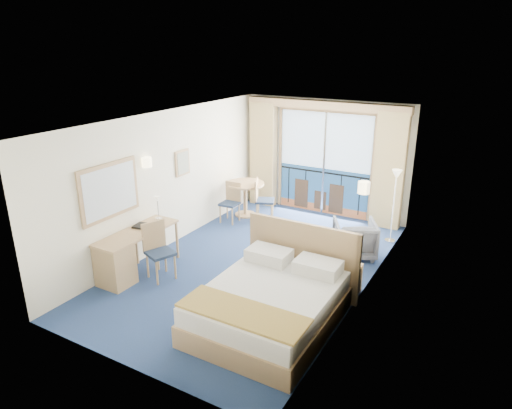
# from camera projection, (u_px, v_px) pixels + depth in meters

# --- Properties ---
(floor) EXTENTS (6.50, 6.50, 0.00)m
(floor) POSITION_uv_depth(u_px,v_px,m) (256.00, 265.00, 8.45)
(floor) COLOR navy
(floor) RESTS_ON ground
(room_walls) EXTENTS (4.04, 6.54, 2.72)m
(room_walls) POSITION_uv_depth(u_px,v_px,m) (256.00, 173.00, 7.86)
(room_walls) COLOR white
(room_walls) RESTS_ON ground
(balcony_door) EXTENTS (2.36, 0.03, 2.52)m
(balcony_door) POSITION_uv_depth(u_px,v_px,m) (324.00, 167.00, 10.71)
(balcony_door) COLOR navy
(balcony_door) RESTS_ON room_walls
(curtain_left) EXTENTS (0.65, 0.22, 2.55)m
(curtain_left) POSITION_uv_depth(u_px,v_px,m) (263.00, 155.00, 11.26)
(curtain_left) COLOR tan
(curtain_left) RESTS_ON room_walls
(curtain_right) EXTENTS (0.65, 0.22, 2.55)m
(curtain_right) POSITION_uv_depth(u_px,v_px,m) (389.00, 171.00, 9.81)
(curtain_right) COLOR tan
(curtain_right) RESTS_ON room_walls
(pelmet) EXTENTS (3.80, 0.25, 0.18)m
(pelmet) POSITION_uv_depth(u_px,v_px,m) (325.00, 105.00, 10.12)
(pelmet) COLOR tan
(pelmet) RESTS_ON room_walls
(mirror) EXTENTS (0.05, 1.25, 0.95)m
(mirror) POSITION_uv_depth(u_px,v_px,m) (110.00, 191.00, 7.63)
(mirror) COLOR tan
(mirror) RESTS_ON room_walls
(wall_print) EXTENTS (0.04, 0.42, 0.52)m
(wall_print) POSITION_uv_depth(u_px,v_px,m) (183.00, 163.00, 9.21)
(wall_print) COLOR tan
(wall_print) RESTS_ON room_walls
(sconce_left) EXTENTS (0.18, 0.18, 0.18)m
(sconce_left) POSITION_uv_depth(u_px,v_px,m) (147.00, 162.00, 8.25)
(sconce_left) COLOR #FFEDB2
(sconce_left) RESTS_ON room_walls
(sconce_right) EXTENTS (0.18, 0.18, 0.18)m
(sconce_right) POSITION_uv_depth(u_px,v_px,m) (364.00, 188.00, 6.80)
(sconce_right) COLOR #FFEDB2
(sconce_right) RESTS_ON room_walls
(bed) EXTENTS (1.92, 2.28, 1.21)m
(bed) POSITION_uv_depth(u_px,v_px,m) (272.00, 302.00, 6.61)
(bed) COLOR tan
(bed) RESTS_ON ground
(nightstand) EXTENTS (0.38, 0.37, 0.50)m
(nightstand) POSITION_uv_depth(u_px,v_px,m) (347.00, 279.00, 7.43)
(nightstand) COLOR tan
(nightstand) RESTS_ON ground
(phone) EXTENTS (0.19, 0.17, 0.07)m
(phone) POSITION_uv_depth(u_px,v_px,m) (348.00, 264.00, 7.30)
(phone) COLOR silver
(phone) RESTS_ON nightstand
(armchair) EXTENTS (1.04, 1.05, 0.71)m
(armchair) POSITION_uv_depth(u_px,v_px,m) (355.00, 238.00, 8.72)
(armchair) COLOR #464C56
(armchair) RESTS_ON ground
(floor_lamp) EXTENTS (0.21, 0.21, 1.53)m
(floor_lamp) POSITION_uv_depth(u_px,v_px,m) (395.00, 188.00, 9.08)
(floor_lamp) COLOR silver
(floor_lamp) RESTS_ON ground
(desk) EXTENTS (0.56, 1.63, 0.76)m
(desk) POSITION_uv_depth(u_px,v_px,m) (120.00, 259.00, 7.74)
(desk) COLOR tan
(desk) RESTS_ON ground
(desk_chair) EXTENTS (0.56, 0.56, 1.00)m
(desk_chair) POSITION_uv_depth(u_px,v_px,m) (158.00, 247.00, 7.87)
(desk_chair) COLOR #1E2C46
(desk_chair) RESTS_ON ground
(folder) EXTENTS (0.40, 0.33, 0.03)m
(folder) POSITION_uv_depth(u_px,v_px,m) (144.00, 226.00, 8.18)
(folder) COLOR black
(folder) RESTS_ON desk
(desk_lamp) EXTENTS (0.12, 0.12, 0.44)m
(desk_lamp) POSITION_uv_depth(u_px,v_px,m) (158.00, 203.00, 8.40)
(desk_lamp) COLOR silver
(desk_lamp) RESTS_ON desk
(round_table) EXTENTS (0.89, 0.89, 0.80)m
(round_table) POSITION_uv_depth(u_px,v_px,m) (245.00, 191.00, 10.70)
(round_table) COLOR tan
(round_table) RESTS_ON ground
(table_chair_a) EXTENTS (0.56, 0.55, 0.97)m
(table_chair_a) POSITION_uv_depth(u_px,v_px,m) (261.00, 197.00, 10.45)
(table_chair_a) COLOR #1E2C46
(table_chair_a) RESTS_ON ground
(table_chair_b) EXTENTS (0.41, 0.42, 0.91)m
(table_chair_b) POSITION_uv_depth(u_px,v_px,m) (231.00, 200.00, 10.39)
(table_chair_b) COLOR #1E2C46
(table_chair_b) RESTS_ON ground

